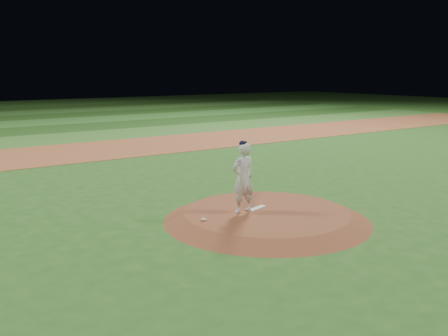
# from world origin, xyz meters

# --- Properties ---
(ground) EXTENTS (120.00, 120.00, 0.00)m
(ground) POSITION_xyz_m (0.00, 0.00, 0.00)
(ground) COLOR #2B601F
(ground) RESTS_ON ground
(infield_dirt_band) EXTENTS (70.00, 6.00, 0.02)m
(infield_dirt_band) POSITION_xyz_m (0.00, 14.00, 0.01)
(infield_dirt_band) COLOR #9D5730
(infield_dirt_band) RESTS_ON ground
(outfield_stripe_0) EXTENTS (70.00, 5.00, 0.02)m
(outfield_stripe_0) POSITION_xyz_m (0.00, 19.50, 0.01)
(outfield_stripe_0) COLOR #3C762B
(outfield_stripe_0) RESTS_ON ground
(outfield_stripe_1) EXTENTS (70.00, 5.00, 0.02)m
(outfield_stripe_1) POSITION_xyz_m (0.00, 24.50, 0.01)
(outfield_stripe_1) COLOR #214F19
(outfield_stripe_1) RESTS_ON ground
(outfield_stripe_2) EXTENTS (70.00, 5.00, 0.02)m
(outfield_stripe_2) POSITION_xyz_m (0.00, 29.50, 0.01)
(outfield_stripe_2) COLOR #32732A
(outfield_stripe_2) RESTS_ON ground
(outfield_stripe_3) EXTENTS (70.00, 5.00, 0.02)m
(outfield_stripe_3) POSITION_xyz_m (0.00, 34.50, 0.01)
(outfield_stripe_3) COLOR #214B18
(outfield_stripe_3) RESTS_ON ground
(pitchers_mound) EXTENTS (5.50, 5.50, 0.25)m
(pitchers_mound) POSITION_xyz_m (0.00, 0.00, 0.12)
(pitchers_mound) COLOR brown
(pitchers_mound) RESTS_ON ground
(pitching_rubber) EXTENTS (0.68, 0.35, 0.03)m
(pitching_rubber) POSITION_xyz_m (-0.07, 0.32, 0.27)
(pitching_rubber) COLOR white
(pitching_rubber) RESTS_ON pitchers_mound
(rosin_bag) EXTENTS (0.13, 0.13, 0.07)m
(rosin_bag) POSITION_xyz_m (-1.85, 0.22, 0.29)
(rosin_bag) COLOR silver
(rosin_bag) RESTS_ON pitchers_mound
(pitcher_on_mound) EXTENTS (0.69, 0.46, 1.92)m
(pitcher_on_mound) POSITION_xyz_m (-0.58, 0.29, 1.19)
(pitcher_on_mound) COLOR silver
(pitcher_on_mound) RESTS_ON pitchers_mound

